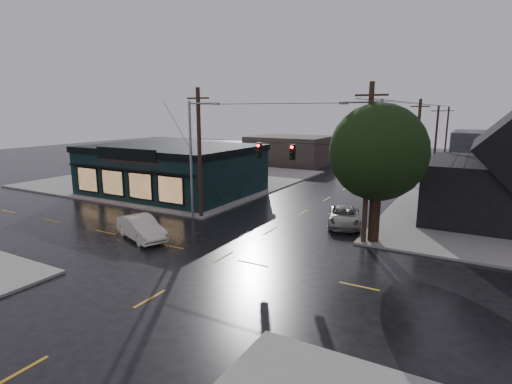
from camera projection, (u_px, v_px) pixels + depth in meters
The scene contains 16 objects.
ground_plane at pixel (223, 257), 23.36m from camera, with size 160.00×160.00×0.00m, color black.
sidewalk_nw at pixel (180, 178), 50.03m from camera, with size 28.00×28.00×0.15m, color gray.
pizza_shop at pixel (172, 169), 41.10m from camera, with size 16.30×12.34×4.90m.
corner_tree at pixel (378, 153), 24.80m from camera, with size 6.09×6.09×8.80m.
utility_pole_nw at pixel (201, 218), 32.03m from camera, with size 2.00×0.32×10.15m, color black, non-canonical shape.
utility_pole_ne at pixel (363, 243), 25.80m from camera, with size 2.00×0.32×10.15m, color black, non-canonical shape.
utility_pole_far_a at pixel (414, 188), 44.15m from camera, with size 2.00×0.32×9.65m, color black, non-canonical shape.
utility_pole_far_b at pixel (433, 166), 61.23m from camera, with size 2.00×0.32×9.15m, color black, non-canonical shape.
utility_pole_far_c at pixel (445, 154), 78.31m from camera, with size 2.00×0.32×9.15m, color black, non-canonical shape.
span_signal_assembly at pixel (275, 151), 27.72m from camera, with size 13.00×0.48×1.23m.
streetlight_nw at pixel (193, 219), 31.58m from camera, with size 5.40×0.30×9.15m, color gray, non-canonical shape.
streetlight_ne at pixel (373, 242), 26.15m from camera, with size 5.40×0.30×9.15m, color gray, non-canonical shape.
bg_building_west at pixel (290, 150), 63.80m from camera, with size 12.00×10.00×4.40m, color #342925.
bg_building_east at pixel (509, 153), 53.55m from camera, with size 14.00×12.00×5.60m, color #25262B.
sedan_cream at pixel (141, 228), 26.54m from camera, with size 1.64×4.70×1.55m, color silver.
suv_silver at pixel (344, 216), 29.71m from camera, with size 2.29×4.96×1.38m, color gray.
Camera 1 is at (12.50, -18.34, 8.46)m, focal length 28.00 mm.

